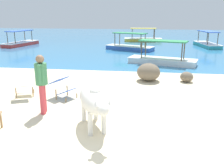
# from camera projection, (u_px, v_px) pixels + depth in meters

# --- Properties ---
(sand_beach) EXTENTS (18.00, 14.00, 0.04)m
(sand_beach) POSITION_uv_depth(u_px,v_px,m) (96.00, 149.00, 5.08)
(sand_beach) COLOR beige
(sand_beach) RESTS_ON ground
(water_surface) EXTENTS (60.00, 36.00, 0.03)m
(water_surface) POSITION_uv_depth(u_px,v_px,m) (137.00, 40.00, 26.03)
(water_surface) COLOR teal
(water_surface) RESTS_ON ground
(cow) EXTENTS (1.15, 1.92, 1.09)m
(cow) POSITION_uv_depth(u_px,v_px,m) (93.00, 99.00, 5.77)
(cow) COLOR silver
(cow) RESTS_ON sand_beach
(deck_chair_near) EXTENTS (0.92, 0.80, 0.68)m
(deck_chair_near) POSITION_uv_depth(u_px,v_px,m) (63.00, 86.00, 7.98)
(deck_chair_near) COLOR #A37A4C
(deck_chair_near) RESTS_ON sand_beach
(deck_chair_far) EXTENTS (0.78, 0.91, 0.68)m
(deck_chair_far) POSITION_uv_depth(u_px,v_px,m) (24.00, 86.00, 8.06)
(deck_chair_far) COLOR #A37A4C
(deck_chair_far) RESTS_ON sand_beach
(person_standing) EXTENTS (0.32, 0.50, 1.62)m
(person_standing) POSITION_uv_depth(u_px,v_px,m) (41.00, 80.00, 6.61)
(person_standing) COLOR #CC3D47
(person_standing) RESTS_ON sand_beach
(shore_rock_large) EXTENTS (1.12, 1.17, 0.71)m
(shore_rock_large) POSITION_uv_depth(u_px,v_px,m) (149.00, 72.00, 10.06)
(shore_rock_large) COLOR #756651
(shore_rock_large) RESTS_ON sand_beach
(shore_rock_medium) EXTENTS (0.67, 0.68, 0.41)m
(shore_rock_medium) POSITION_uv_depth(u_px,v_px,m) (187.00, 77.00, 9.91)
(shore_rock_medium) COLOR #756651
(shore_rock_medium) RESTS_ON sand_beach
(boat_blue) EXTENTS (3.83, 2.48, 1.29)m
(boat_blue) POSITION_uv_depth(u_px,v_px,m) (130.00, 46.00, 18.70)
(boat_blue) COLOR #3866B7
(boat_blue) RESTS_ON water_surface
(boat_white) EXTENTS (3.85, 2.16, 1.29)m
(boat_white) POSITION_uv_depth(u_px,v_px,m) (162.00, 59.00, 13.51)
(boat_white) COLOR white
(boat_white) RESTS_ON water_surface
(boat_teal) EXTENTS (1.68, 3.80, 1.29)m
(boat_teal) POSITION_uv_depth(u_px,v_px,m) (207.00, 44.00, 20.45)
(boat_teal) COLOR teal
(boat_teal) RESTS_ON water_surface
(boat_yellow) EXTENTS (3.72, 1.33, 1.29)m
(boat_yellow) POSITION_uv_depth(u_px,v_px,m) (143.00, 39.00, 24.42)
(boat_yellow) COLOR gold
(boat_yellow) RESTS_ON water_surface
(boat_red) EXTENTS (1.90, 3.83, 1.29)m
(boat_red) POSITION_uv_depth(u_px,v_px,m) (21.00, 42.00, 21.21)
(boat_red) COLOR #C63833
(boat_red) RESTS_ON water_surface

